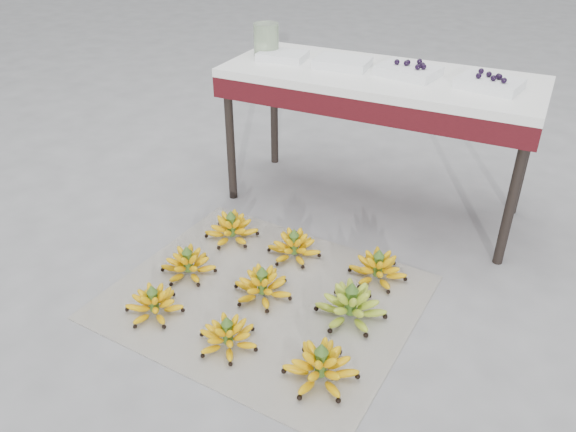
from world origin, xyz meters
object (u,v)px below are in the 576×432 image
at_px(bunch_back_right, 378,268).
at_px(tray_far_right, 490,83).
at_px(glass_jar, 266,40).
at_px(bunch_front_center, 228,336).
at_px(bunch_mid_left, 188,264).
at_px(bunch_mid_center, 262,286).
at_px(vendor_table, 379,89).
at_px(bunch_mid_right, 351,305).
at_px(tray_left, 342,63).
at_px(bunch_front_left, 154,304).
at_px(bunch_back_center, 294,247).
at_px(bunch_front_right, 321,366).
at_px(tray_far_left, 283,56).
at_px(newspaper_mat, 264,297).
at_px(tray_right, 409,71).
at_px(bunch_back_left, 232,229).

xyz_separation_m(bunch_back_right, tray_far_right, (0.26, 0.61, 0.71)).
xyz_separation_m(tray_far_right, glass_jar, (-1.15, 0.04, 0.06)).
height_order(bunch_front_center, bunch_mid_left, bunch_mid_left).
relative_size(bunch_mid_center, glass_jar, 1.54).
height_order(bunch_mid_center, vendor_table, vendor_table).
height_order(bunch_mid_right, tray_left, tray_left).
bearing_deg(bunch_front_left, bunch_mid_right, 24.07).
height_order(bunch_back_center, bunch_back_right, bunch_back_right).
relative_size(bunch_back_right, vendor_table, 0.20).
xyz_separation_m(bunch_front_right, tray_far_left, (-0.78, 1.28, 0.70)).
bearing_deg(newspaper_mat, tray_far_left, 111.77).
xyz_separation_m(bunch_front_right, glass_jar, (-0.89, 1.31, 0.76)).
height_order(bunch_mid_right, tray_far_right, tray_far_right).
relative_size(vendor_table, tray_left, 5.59).
height_order(bunch_back_right, tray_far_right, tray_far_right).
height_order(bunch_mid_center, bunch_mid_right, bunch_mid_right).
distance_m(bunch_mid_center, tray_right, 1.24).
bearing_deg(bunch_mid_right, bunch_front_right, -74.21).
height_order(bunch_back_center, tray_right, tray_right).
bearing_deg(bunch_back_left, tray_right, 23.43).
xyz_separation_m(bunch_back_left, bunch_back_center, (0.35, -0.00, -0.00)).
bearing_deg(tray_left, bunch_mid_left, -108.66).
bearing_deg(bunch_back_left, bunch_mid_left, -115.77).
xyz_separation_m(bunch_front_center, tray_far_left, (-0.40, 1.28, 0.71)).
bearing_deg(bunch_back_left, bunch_back_right, -21.36).
distance_m(bunch_mid_center, bunch_back_right, 0.53).
xyz_separation_m(bunch_front_center, bunch_mid_right, (0.36, 0.36, 0.01)).
xyz_separation_m(vendor_table, tray_far_left, (-0.53, -0.01, 0.10)).
bearing_deg(tray_far_left, bunch_front_right, -58.52).
bearing_deg(tray_far_right, bunch_back_left, -148.85).
bearing_deg(tray_right, tray_left, -179.45).
distance_m(bunch_front_right, bunch_mid_right, 0.36).
bearing_deg(bunch_front_left, bunch_back_left, 90.07).
bearing_deg(tray_right, newspaper_mat, -106.01).
xyz_separation_m(bunch_back_center, tray_right, (0.29, 0.64, 0.71)).
bearing_deg(newspaper_mat, vendor_table, 81.41).
bearing_deg(bunch_front_center, bunch_mid_center, 96.80).
bearing_deg(glass_jar, bunch_back_center, -54.01).
distance_m(bunch_mid_center, bunch_back_left, 0.49).
xyz_separation_m(bunch_front_left, tray_right, (0.64, 1.27, 0.71)).
relative_size(newspaper_mat, bunch_back_right, 4.12).
xyz_separation_m(bunch_mid_center, bunch_back_right, (0.40, 0.34, 0.00)).
distance_m(bunch_front_center, bunch_front_right, 0.38).
relative_size(bunch_mid_left, bunch_mid_center, 1.20).
height_order(bunch_mid_left, vendor_table, vendor_table).
bearing_deg(bunch_front_right, tray_far_right, 62.97).
xyz_separation_m(bunch_mid_left, tray_left, (0.33, 0.98, 0.71)).
height_order(bunch_front_left, bunch_mid_left, bunch_mid_left).
distance_m(newspaper_mat, tray_left, 1.24).
bearing_deg(bunch_back_right, tray_left, 137.42).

